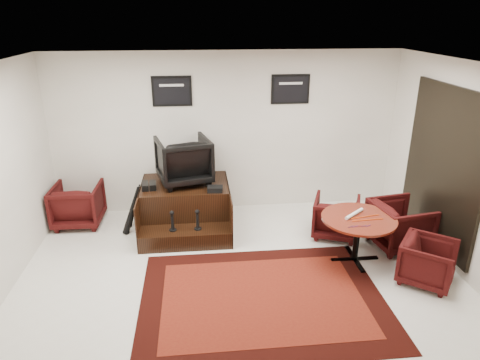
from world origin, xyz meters
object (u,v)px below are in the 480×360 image
Objects in this scene: shine_chair at (184,158)px; armchair_side at (78,203)px; table_chair_corner at (428,260)px; shine_podium at (186,208)px; table_chair_window at (400,223)px; meeting_table at (358,223)px; table_chair_back at (336,215)px.

shine_chair is 1.07× the size of armchair_side.
armchair_side reaches higher than table_chair_corner.
armchair_side is at bearing -18.09° from shine_chair.
shine_chair is 3.91m from table_chair_corner.
shine_podium is 0.83m from shine_chair.
table_chair_corner is (-0.05, -0.95, -0.06)m from table_chair_window.
shine_chair reaches higher than table_chair_window.
shine_podium is 2.80m from meeting_table.
meeting_table is (2.45, -1.33, 0.26)m from shine_podium.
table_chair_back is (-0.06, 0.76, -0.24)m from meeting_table.
meeting_table is at bearing 103.33° from table_chair_window.
table_chair_corner is (5.00, -2.23, -0.06)m from armchair_side.
table_chair_corner is (3.19, -2.10, -0.82)m from shine_chair.
table_chair_corner is at bearing 132.70° from shine_chair.
shine_podium is 2.22× the size of table_chair_corner.
meeting_table is at bearing 88.27° from table_chair_corner.
shine_chair is at bearing 148.94° from meeting_table.
table_chair_back reaches higher than table_chair_corner.
shine_chair is (0.00, 0.15, 0.82)m from shine_podium.
shine_podium is at bearing 96.79° from table_chair_corner.
table_chair_corner is at bearing -39.93° from meeting_table.
table_chair_window is at bearing 167.08° from armchair_side.
shine_podium is 1.88× the size of armchair_side.
shine_podium is at bearing 172.55° from armchair_side.
table_chair_back is 1.07× the size of table_chair_corner.
shine_chair is 2.91m from meeting_table.
table_chair_window reaches higher than table_chair_corner.
table_chair_back is (2.39, -0.71, -0.80)m from shine_chair.
meeting_table is at bearing 160.60° from armchair_side.
shine_chair reaches higher than shine_podium.
shine_chair is 1.96m from armchair_side.
meeting_table is at bearing 134.94° from shine_chair.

